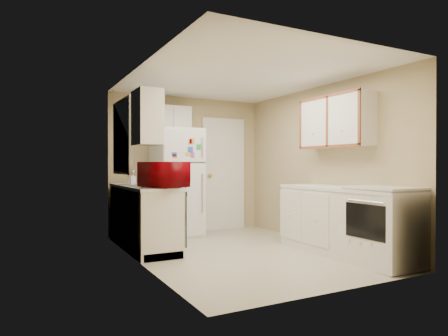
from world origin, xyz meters
name	(u,v)px	position (x,y,z in m)	size (l,w,h in m)	color
floor	(241,252)	(0.00, 0.00, 0.00)	(3.80, 3.80, 0.00)	beige
ceiling	(241,77)	(0.00, 0.00, 2.40)	(3.80, 3.80, 0.00)	white
wall_left	(140,165)	(-1.40, 0.00, 1.20)	(3.80, 3.80, 0.00)	tan
wall_right	(320,165)	(1.40, 0.00, 1.20)	(3.80, 3.80, 0.00)	tan
wall_back	(188,165)	(0.00, 1.90, 1.20)	(2.80, 2.80, 0.00)	tan
wall_front	(341,165)	(0.00, -1.90, 1.20)	(2.80, 2.80, 0.00)	tan
left_counter	(144,217)	(-1.10, 0.90, 0.45)	(0.60, 1.80, 0.90)	silver
dishwasher	(178,217)	(-0.81, 0.30, 0.49)	(0.03, 0.58, 0.72)	black
sink	(141,188)	(-1.10, 1.05, 0.86)	(0.54, 0.74, 0.16)	gray
microwave	(164,176)	(-1.01, 0.26, 1.05)	(0.34, 0.60, 0.40)	#7A0007
soap_bottle	(132,178)	(-1.15, 1.34, 1.00)	(0.08, 0.08, 0.18)	white
window_blinds	(123,137)	(-1.36, 1.05, 1.60)	(0.10, 0.98, 1.08)	silver
upper_cabinet_left	(147,117)	(-1.25, 0.22, 1.80)	(0.30, 0.45, 0.70)	silver
refrigerator	(177,183)	(-0.35, 1.55, 0.90)	(0.74, 0.72, 1.80)	silver
cabinet_over_fridge	(169,118)	(-0.40, 1.75, 2.00)	(0.70, 0.30, 0.40)	silver
interior_door	(223,174)	(0.70, 1.86, 1.02)	(0.86, 0.06, 2.08)	silver
right_counter	(343,221)	(1.10, -0.80, 0.45)	(0.60, 2.00, 0.90)	silver
stove	(385,226)	(1.13, -1.44, 0.47)	(0.63, 0.78, 0.95)	silver
upper_cabinet_right	(336,122)	(1.25, -0.50, 1.80)	(0.30, 1.20, 0.70)	silver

